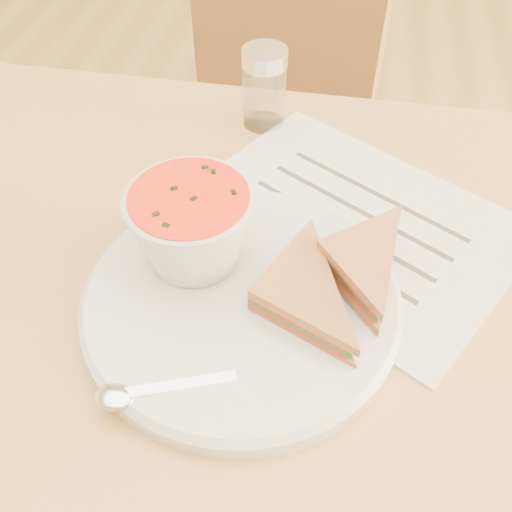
% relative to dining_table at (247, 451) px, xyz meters
% --- Properties ---
extents(dining_table, '(1.00, 0.70, 0.75)m').
position_rel_dining_table_xyz_m(dining_table, '(0.00, 0.00, 0.00)').
color(dining_table, olive).
rests_on(dining_table, floor).
extents(chair_far, '(0.51, 0.51, 0.90)m').
position_rel_dining_table_xyz_m(chair_far, '(-0.12, 0.53, 0.07)').
color(chair_far, brown).
rests_on(chair_far, floor).
extents(plate, '(0.32, 0.32, 0.02)m').
position_rel_dining_table_xyz_m(plate, '(0.00, -0.02, 0.38)').
color(plate, silver).
rests_on(plate, dining_table).
extents(soup_bowl, '(0.14, 0.14, 0.08)m').
position_rel_dining_table_xyz_m(soup_bowl, '(-0.05, 0.01, 0.43)').
color(soup_bowl, silver).
rests_on(soup_bowl, plate).
extents(sandwich_half_a, '(0.14, 0.14, 0.03)m').
position_rel_dining_table_xyz_m(sandwich_half_a, '(0.01, -0.04, 0.41)').
color(sandwich_half_a, '#BF7443').
rests_on(sandwich_half_a, plate).
extents(sandwich_half_b, '(0.13, 0.13, 0.03)m').
position_rel_dining_table_xyz_m(sandwich_half_b, '(0.07, 0.02, 0.42)').
color(sandwich_half_b, '#BF7443').
rests_on(sandwich_half_b, plate).
extents(spoon, '(0.16, 0.09, 0.01)m').
position_rel_dining_table_xyz_m(spoon, '(-0.03, -0.13, 0.40)').
color(spoon, silver).
rests_on(spoon, plate).
extents(paper_menu, '(0.41, 0.38, 0.00)m').
position_rel_dining_table_xyz_m(paper_menu, '(0.10, 0.11, 0.38)').
color(paper_menu, silver).
rests_on(paper_menu, dining_table).
extents(condiment_shaker, '(0.07, 0.07, 0.10)m').
position_rel_dining_table_xyz_m(condiment_shaker, '(-0.03, 0.27, 0.42)').
color(condiment_shaker, silver).
rests_on(condiment_shaker, dining_table).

